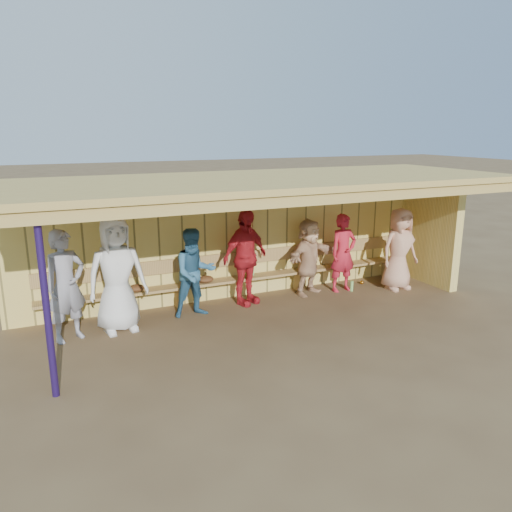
% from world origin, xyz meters
% --- Properties ---
extents(ground, '(90.00, 90.00, 0.00)m').
position_xyz_m(ground, '(0.00, 0.00, 0.00)').
color(ground, brown).
rests_on(ground, ground).
extents(player_a, '(0.78, 0.66, 1.81)m').
position_xyz_m(player_a, '(-3.27, 0.39, 0.90)').
color(player_a, gray).
rests_on(player_a, ground).
extents(player_b, '(1.02, 0.72, 1.96)m').
position_xyz_m(player_b, '(-2.47, 0.44, 0.98)').
color(player_b, silver).
rests_on(player_b, ground).
extents(player_c, '(0.80, 0.63, 1.61)m').
position_xyz_m(player_c, '(-1.10, 0.57, 0.81)').
color(player_c, '#306384').
rests_on(player_c, ground).
extents(player_d, '(1.17, 0.82, 1.85)m').
position_xyz_m(player_d, '(-0.03, 0.78, 0.93)').
color(player_d, red).
rests_on(player_d, ground).
extents(player_f, '(1.51, 0.98, 1.56)m').
position_xyz_m(player_f, '(1.39, 0.81, 0.78)').
color(player_f, tan).
rests_on(player_f, ground).
extents(player_g, '(0.60, 0.40, 1.62)m').
position_xyz_m(player_g, '(2.13, 0.68, 0.81)').
color(player_g, red).
rests_on(player_g, ground).
extents(player_h, '(0.85, 0.56, 1.73)m').
position_xyz_m(player_h, '(3.27, 0.31, 0.86)').
color(player_h, tan).
rests_on(player_h, ground).
extents(dugout_structure, '(8.80, 3.20, 2.50)m').
position_xyz_m(dugout_structure, '(0.39, 0.69, 1.69)').
color(dugout_structure, '#E5C861').
rests_on(dugout_structure, ground).
extents(bench, '(7.60, 0.34, 0.93)m').
position_xyz_m(bench, '(0.00, 1.12, 0.53)').
color(bench, '#AD874A').
rests_on(bench, ground).
extents(dugout_equipment, '(7.02, 0.62, 0.80)m').
position_xyz_m(dugout_equipment, '(-1.08, 0.99, 0.49)').
color(dugout_equipment, orange).
rests_on(dugout_equipment, ground).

